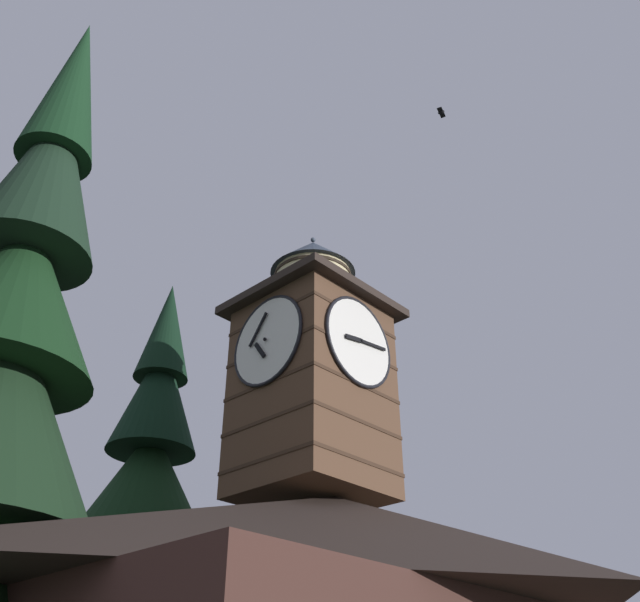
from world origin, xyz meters
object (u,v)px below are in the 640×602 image
clock_tower (312,370)px  pine_tree_behind (136,557)px  moon (129,553)px  flying_bird_high (441,112)px

clock_tower → pine_tree_behind: 8.05m
moon → flying_bird_high: bearing=71.8°
moon → flying_bird_high: (11.24, 34.26, 8.28)m
moon → pine_tree_behind: bearing=58.6°
clock_tower → flying_bird_high: 10.77m
clock_tower → moon: clock_tower is taller
pine_tree_behind → flying_bird_high: 17.83m
clock_tower → flying_bird_high: size_ratio=16.19×
pine_tree_behind → moon: size_ratio=9.18×
moon → flying_bird_high: 36.99m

